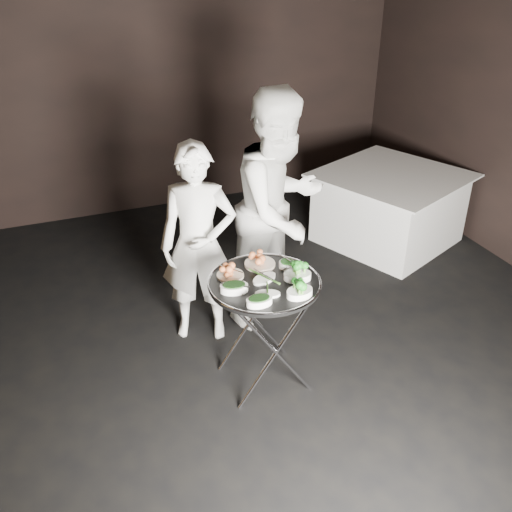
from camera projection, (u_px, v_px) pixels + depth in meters
name	position (u px, v px, depth m)	size (l,w,h in m)	color
floor	(259.00, 400.00, 4.01)	(6.00, 7.00, 0.05)	black
wall_back	(137.00, 78.00, 6.13)	(6.00, 0.05, 3.00)	black
tray_stand	(264.00, 328.00, 3.95)	(0.56, 0.47, 0.82)	silver
serving_tray	(264.00, 283.00, 3.77)	(0.76, 0.76, 0.04)	black
potato_plate_a	(230.00, 273.00, 3.81)	(0.19, 0.19, 0.07)	beige
potato_plate_b	(260.00, 261.00, 3.93)	(0.21, 0.21, 0.08)	beige
greens_bowl	(287.00, 263.00, 3.91)	(0.11, 0.11, 0.06)	white
asparagus_plate_a	(264.00, 278.00, 3.77)	(0.22, 0.18, 0.04)	white
asparagus_plate_b	(268.00, 293.00, 3.62)	(0.18, 0.14, 0.03)	white
spinach_bowl_a	(234.00, 287.00, 3.64)	(0.20, 0.16, 0.08)	white
spinach_bowl_b	(259.00, 300.00, 3.51)	(0.17, 0.11, 0.07)	white
broccoli_bowl_a	(297.00, 274.00, 3.78)	(0.21, 0.18, 0.08)	white
broccoli_bowl_b	(300.00, 291.00, 3.60)	(0.19, 0.15, 0.07)	white
serving_utensils	(263.00, 270.00, 3.80)	(0.58, 0.43, 0.01)	silver
waiter_left	(198.00, 245.00, 4.29)	(0.58, 0.38, 1.59)	white
waiter_right	(280.00, 209.00, 4.48)	(0.93, 0.72, 1.91)	white
dining_table	(389.00, 208.00, 5.90)	(1.30, 1.30, 0.74)	silver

